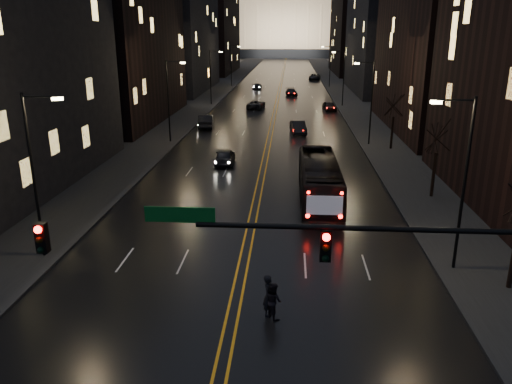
% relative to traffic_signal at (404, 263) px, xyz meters
% --- Properties ---
extents(road, '(20.00, 320.00, 0.02)m').
position_rel_traffic_signal_xyz_m(road, '(-5.91, 130.00, -5.09)').
color(road, black).
rests_on(road, ground).
extents(sidewalk_left, '(8.00, 320.00, 0.16)m').
position_rel_traffic_signal_xyz_m(sidewalk_left, '(-19.91, 130.00, -5.02)').
color(sidewalk_left, black).
rests_on(sidewalk_left, ground).
extents(sidewalk_right, '(8.00, 320.00, 0.16)m').
position_rel_traffic_signal_xyz_m(sidewalk_right, '(8.09, 130.00, -5.02)').
color(sidewalk_right, black).
rests_on(sidewalk_right, ground).
extents(center_line, '(0.62, 320.00, 0.01)m').
position_rel_traffic_signal_xyz_m(center_line, '(-5.91, 130.00, -5.08)').
color(center_line, orange).
rests_on(center_line, road).
extents(building_left_mid, '(12.00, 30.00, 28.00)m').
position_rel_traffic_signal_xyz_m(building_left_mid, '(-26.91, 54.00, 8.90)').
color(building_left_mid, black).
rests_on(building_left_mid, ground).
extents(building_left_far, '(12.00, 34.00, 20.00)m').
position_rel_traffic_signal_xyz_m(building_left_far, '(-26.91, 92.00, 4.90)').
color(building_left_far, black).
rests_on(building_left_far, ground).
extents(building_left_dist, '(12.00, 40.00, 24.00)m').
position_rel_traffic_signal_xyz_m(building_left_dist, '(-26.91, 140.00, 6.90)').
color(building_left_dist, black).
rests_on(building_left_dist, ground).
extents(building_right_mid, '(12.00, 34.00, 26.00)m').
position_rel_traffic_signal_xyz_m(building_right_mid, '(15.09, 92.00, 7.90)').
color(building_right_mid, black).
rests_on(building_right_mid, ground).
extents(building_right_dist, '(12.00, 40.00, 22.00)m').
position_rel_traffic_signal_xyz_m(building_right_dist, '(15.09, 140.00, 5.90)').
color(building_right_dist, black).
rests_on(building_right_dist, ground).
extents(capitol, '(90.00, 50.00, 58.50)m').
position_rel_traffic_signal_xyz_m(capitol, '(-5.91, 250.00, 12.05)').
color(capitol, black).
rests_on(capitol, ground).
extents(traffic_signal, '(17.29, 0.45, 7.00)m').
position_rel_traffic_signal_xyz_m(traffic_signal, '(0.00, 0.00, 0.00)').
color(traffic_signal, black).
rests_on(traffic_signal, ground).
extents(streetlamp_right_near, '(2.13, 0.25, 9.00)m').
position_rel_traffic_signal_xyz_m(streetlamp_right_near, '(4.91, 10.00, -0.02)').
color(streetlamp_right_near, black).
rests_on(streetlamp_right_near, ground).
extents(streetlamp_left_near, '(2.13, 0.25, 9.00)m').
position_rel_traffic_signal_xyz_m(streetlamp_left_near, '(-16.72, 10.00, -0.02)').
color(streetlamp_left_near, black).
rests_on(streetlamp_left_near, ground).
extents(streetlamp_right_mid, '(2.13, 0.25, 9.00)m').
position_rel_traffic_signal_xyz_m(streetlamp_right_mid, '(4.91, 40.00, -0.02)').
color(streetlamp_right_mid, black).
rests_on(streetlamp_right_mid, ground).
extents(streetlamp_left_mid, '(2.13, 0.25, 9.00)m').
position_rel_traffic_signal_xyz_m(streetlamp_left_mid, '(-16.72, 40.00, -0.02)').
color(streetlamp_left_mid, black).
rests_on(streetlamp_left_mid, ground).
extents(streetlamp_right_far, '(2.13, 0.25, 9.00)m').
position_rel_traffic_signal_xyz_m(streetlamp_right_far, '(4.91, 70.00, -0.02)').
color(streetlamp_right_far, black).
rests_on(streetlamp_right_far, ground).
extents(streetlamp_left_far, '(2.13, 0.25, 9.00)m').
position_rel_traffic_signal_xyz_m(streetlamp_left_far, '(-16.72, 70.00, -0.02)').
color(streetlamp_left_far, black).
rests_on(streetlamp_left_far, ground).
extents(streetlamp_right_dist, '(2.13, 0.25, 9.00)m').
position_rel_traffic_signal_xyz_m(streetlamp_right_dist, '(4.91, 100.00, -0.02)').
color(streetlamp_right_dist, black).
rests_on(streetlamp_right_dist, ground).
extents(streetlamp_left_dist, '(2.13, 0.25, 9.00)m').
position_rel_traffic_signal_xyz_m(streetlamp_left_dist, '(-16.72, 100.00, -0.02)').
color(streetlamp_left_dist, black).
rests_on(streetlamp_left_dist, ground).
extents(tree_right_mid, '(2.40, 2.40, 6.65)m').
position_rel_traffic_signal_xyz_m(tree_right_mid, '(7.09, 22.00, -0.58)').
color(tree_right_mid, black).
rests_on(tree_right_mid, ground).
extents(tree_right_far, '(2.40, 2.40, 6.65)m').
position_rel_traffic_signal_xyz_m(tree_right_far, '(7.09, 38.00, -0.58)').
color(tree_right_far, black).
rests_on(tree_right_far, ground).
extents(bus, '(2.75, 11.55, 3.21)m').
position_rel_traffic_signal_xyz_m(bus, '(-1.36, 20.63, -3.50)').
color(bus, black).
rests_on(bus, ground).
extents(oncoming_car_a, '(1.92, 4.44, 1.49)m').
position_rel_traffic_signal_xyz_m(oncoming_car_a, '(-9.57, 30.94, -4.36)').
color(oncoming_car_a, black).
rests_on(oncoming_car_a, ground).
extents(oncoming_car_b, '(2.44, 5.32, 1.69)m').
position_rel_traffic_signal_xyz_m(oncoming_car_b, '(-14.41, 49.27, -4.26)').
color(oncoming_car_b, black).
rests_on(oncoming_car_b, ground).
extents(oncoming_car_c, '(2.96, 5.28, 1.40)m').
position_rel_traffic_signal_xyz_m(oncoming_car_c, '(-9.05, 66.47, -4.41)').
color(oncoming_car_c, black).
rests_on(oncoming_car_c, ground).
extents(oncoming_car_d, '(1.92, 4.49, 1.29)m').
position_rel_traffic_signal_xyz_m(oncoming_car_d, '(-10.76, 94.82, -4.46)').
color(oncoming_car_d, black).
rests_on(oncoming_car_d, ground).
extents(receding_car_a, '(2.17, 4.77, 1.52)m').
position_rel_traffic_signal_xyz_m(receding_car_a, '(-2.54, 46.22, -4.34)').
color(receding_car_a, black).
rests_on(receding_car_a, ground).
extents(receding_car_b, '(2.29, 4.49, 1.46)m').
position_rel_traffic_signal_xyz_m(receding_car_b, '(2.59, 64.95, -4.37)').
color(receding_car_b, black).
rests_on(receding_car_b, ground).
extents(receding_car_c, '(2.52, 4.95, 1.37)m').
position_rel_traffic_signal_xyz_m(receding_car_c, '(-3.35, 83.60, -4.42)').
color(receding_car_c, black).
rests_on(receding_car_c, ground).
extents(receding_car_d, '(3.34, 5.95, 1.57)m').
position_rel_traffic_signal_xyz_m(receding_car_d, '(2.59, 117.91, -4.32)').
color(receding_car_d, black).
rests_on(receding_car_d, ground).
extents(pedestrian_a, '(0.63, 0.80, 1.92)m').
position_rel_traffic_signal_xyz_m(pedestrian_a, '(-4.34, 5.00, -4.14)').
color(pedestrian_a, black).
rests_on(pedestrian_a, ground).
extents(pedestrian_b, '(0.83, 0.91, 1.66)m').
position_rel_traffic_signal_xyz_m(pedestrian_b, '(-4.12, 4.82, -4.27)').
color(pedestrian_b, black).
rests_on(pedestrian_b, ground).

